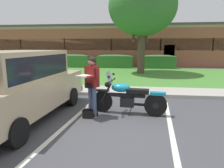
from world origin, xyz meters
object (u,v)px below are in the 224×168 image
Objects in this scene: hedge_left at (74,61)px; rider_person at (91,82)px; shade_tree at (142,7)px; brick_building at (117,46)px; hedge_center_left at (115,61)px; motorcycle at (131,98)px; parked_suv_adjacent at (18,85)px; handbag at (88,113)px; hedge_center_right at (158,61)px.

rider_person is at bearing -70.05° from hedge_left.
shade_tree reaches higher than brick_building.
shade_tree reaches higher than hedge_center_left.
shade_tree is at bearing 87.20° from motorcycle.
shade_tree is 2.05× the size of hedge_center_left.
parked_suv_adjacent is at bearing -94.98° from hedge_center_left.
hedge_center_left is at bearing -85.69° from brick_building.
handbag is at bearing -86.55° from brick_building.
parked_suv_adjacent is at bearing -110.77° from hedge_center_right.
hedge_center_right is (7.69, 0.00, 0.00)m from hedge_left.
motorcycle is at bearing -65.25° from hedge_left.
handbag is at bearing -111.69° from rider_person.
hedge_center_left is (-0.76, 12.69, -0.36)m from rider_person.
parked_suv_adjacent is at bearing -109.60° from shade_tree.
hedge_center_right is 8.09m from brick_building.
shade_tree is 5.53m from hedge_center_right.
shade_tree is (0.43, 8.83, 4.12)m from motorcycle.
shade_tree is at bearing 80.53° from rider_person.
hedge_center_left is at bearing 93.01° from handbag.
motorcycle reaches higher than hedge_left.
motorcycle is 1.32× the size of rider_person.
parked_suv_adjacent is (-1.91, -0.49, -0.05)m from rider_person.
hedge_center_right is at bearing 80.84° from motorcycle.
hedge_left is (-5.70, 12.36, 0.16)m from motorcycle.
handbag is 10.49m from shade_tree.
shade_tree is 5.77m from hedge_center_left.
hedge_center_right is at bearing 0.00° from hedge_left.
motorcycle is 12.50m from hedge_center_left.
handbag is (-0.08, -0.20, -0.86)m from rider_person.
rider_person is at bearing 68.31° from handbag.
rider_person is 0.35× the size of parked_suv_adjacent.
parked_suv_adjacent is 1.65× the size of hedge_center_right.
hedge_center_right is (3.85, -0.00, 0.00)m from hedge_center_left.
hedge_left is 7.59m from brick_building.
hedge_center_left is (3.85, 0.00, 0.00)m from hedge_left.
brick_building is (-2.36, 19.03, 1.56)m from motorcycle.
brick_building is at bearing 93.72° from rider_person.
parked_suv_adjacent is at bearing -78.42° from hedge_left.
parked_suv_adjacent is 13.45m from hedge_left.
brick_building is (-4.35, 6.67, 1.40)m from hedge_center_right.
handbag is at bearing 8.93° from parked_suv_adjacent.
parked_suv_adjacent is at bearing -91.86° from brick_building.
handbag is 0.11× the size of hedge_center_left.
brick_building is (-0.50, 6.67, 1.40)m from hedge_center_left.
motorcycle reaches higher than handbag.
rider_person reaches higher than hedge_center_right.
rider_person is at bearing -86.58° from hedge_center_left.
brick_building reaches higher than motorcycle.
rider_person reaches higher than motorcycle.
hedge_center_left is at bearing 93.42° from rider_person.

